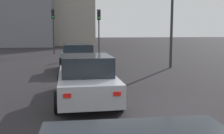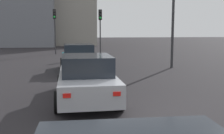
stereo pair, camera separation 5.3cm
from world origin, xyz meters
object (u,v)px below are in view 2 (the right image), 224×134
traffic_light_near_left (55,22)px  traffic_light_near_right (100,23)px  car_teal_right_lead (78,58)px  car_silver_right_second (86,78)px  street_lamp_kerbside (173,6)px

traffic_light_near_left → traffic_light_near_right: bearing=58.5°
car_teal_right_lead → car_silver_right_second: size_ratio=0.97×
car_teal_right_lead → traffic_light_near_right: traffic_light_near_right is taller
traffic_light_near_left → street_lamp_kerbside: 13.35m
traffic_light_near_left → street_lamp_kerbside: (-10.87, -7.73, 0.72)m
car_teal_right_lead → traffic_light_near_right: (8.37, -2.17, 2.21)m
traffic_light_near_right → street_lamp_kerbside: bearing=22.1°
car_teal_right_lead → street_lamp_kerbside: size_ratio=0.69×
car_teal_right_lead → street_lamp_kerbside: street_lamp_kerbside is taller
street_lamp_kerbside → traffic_light_near_left: bearing=35.4°
car_silver_right_second → traffic_light_near_left: traffic_light_near_left is taller
traffic_light_near_left → traffic_light_near_right: (-2.99, -4.10, -0.13)m
traffic_light_near_left → car_teal_right_lead: bearing=14.2°
street_lamp_kerbside → traffic_light_near_right: bearing=24.7°
car_silver_right_second → street_lamp_kerbside: 9.66m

